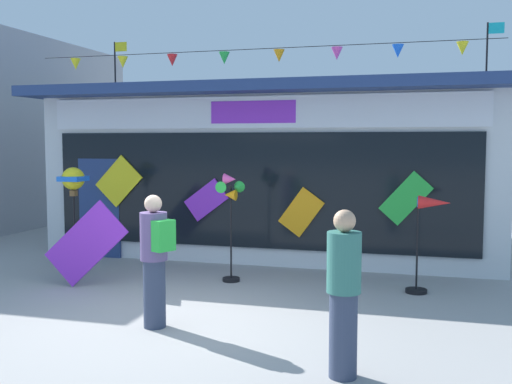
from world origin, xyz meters
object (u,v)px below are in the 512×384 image
object	(u,v)px
kite_shop_building	(284,168)
wind_spinner_left	(230,202)
wind_spinner_far_left	(73,190)
person_mid_plaza	(155,258)
wind_spinner_center_left	(429,225)
display_kite_on_ground	(86,243)
person_near_camera	(344,293)

from	to	relation	value
kite_shop_building	wind_spinner_left	bearing A→B (deg)	-90.22
wind_spinner_far_left	person_mid_plaza	bearing A→B (deg)	-41.99
wind_spinner_center_left	person_mid_plaza	size ratio (longest dim) A/B	0.90
kite_shop_building	wind_spinner_center_left	size ratio (longest dim) A/B	6.19
wind_spinner_center_left	display_kite_on_ground	xyz separation A→B (m)	(-5.32, -1.01, -0.37)
wind_spinner_far_left	person_mid_plaza	world-z (taller)	wind_spinner_far_left
person_near_camera	person_mid_plaza	xyz separation A→B (m)	(-2.48, 0.95, 0.03)
person_mid_plaza	display_kite_on_ground	world-z (taller)	person_mid_plaza
kite_shop_building	person_mid_plaza	size ratio (longest dim) A/B	5.60
wind_spinner_left	person_near_camera	bearing A→B (deg)	-56.51
display_kite_on_ground	kite_shop_building	bearing A→B (deg)	65.63
wind_spinner_center_left	display_kite_on_ground	bearing A→B (deg)	-169.26
wind_spinner_left	wind_spinner_center_left	world-z (taller)	wind_spinner_left
kite_shop_building	person_mid_plaza	bearing A→B (deg)	-91.39
wind_spinner_center_left	wind_spinner_far_left	bearing A→B (deg)	-177.97
kite_shop_building	wind_spinner_center_left	world-z (taller)	kite_shop_building
wind_spinner_far_left	display_kite_on_ground	distance (m)	1.34
wind_spinner_center_left	person_near_camera	bearing A→B (deg)	-102.94
wind_spinner_left	person_near_camera	xyz separation A→B (m)	(2.34, -3.54, -0.48)
kite_shop_building	person_mid_plaza	world-z (taller)	kite_shop_building
wind_spinner_center_left	person_near_camera	xyz separation A→B (m)	(-0.83, -3.62, -0.22)
wind_spinner_left	person_near_camera	world-z (taller)	wind_spinner_left
wind_spinner_far_left	display_kite_on_ground	bearing A→B (deg)	-47.60
person_near_camera	wind_spinner_far_left	bearing A→B (deg)	-159.10
wind_spinner_left	person_mid_plaza	xyz separation A→B (m)	(-0.14, -2.59, -0.45)
wind_spinner_left	person_mid_plaza	bearing A→B (deg)	-93.13
person_mid_plaza	kite_shop_building	bearing A→B (deg)	-153.98
wind_spinner_left	wind_spinner_center_left	size ratio (longest dim) A/B	1.20
wind_spinner_far_left	wind_spinner_center_left	xyz separation A→B (m)	(6.04, 0.21, -0.42)
kite_shop_building	wind_spinner_far_left	distance (m)	4.92
display_kite_on_ground	wind_spinner_center_left	bearing A→B (deg)	10.74
wind_spinner_left	person_mid_plaza	size ratio (longest dim) A/B	1.08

